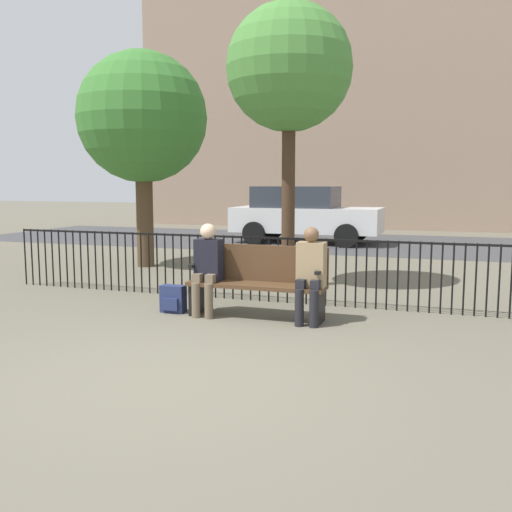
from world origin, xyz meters
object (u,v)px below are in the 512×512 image
object	(u,v)px
park_bench	(258,279)
seated_person_0	(207,264)
tree_1	(289,70)
tree_0	(142,119)
seated_person_1	(310,271)
parked_car_0	(304,214)
backpack	(173,299)

from	to	relation	value
park_bench	seated_person_0	world-z (taller)	seated_person_0
park_bench	tree_1	world-z (taller)	tree_1
tree_1	tree_0	bearing A→B (deg)	158.92
park_bench	seated_person_1	distance (m)	0.75
park_bench	parked_car_0	bearing A→B (deg)	100.79
seated_person_0	tree_1	xyz separation A→B (m)	(0.42, 2.30, 2.83)
seated_person_1	tree_1	xyz separation A→B (m)	(-0.94, 2.30, 2.84)
park_bench	tree_0	size ratio (longest dim) A/B	0.41
park_bench	tree_0	distance (m)	5.65
backpack	tree_1	bearing A→B (deg)	68.11
tree_0	parked_car_0	distance (m)	6.30
tree_0	tree_1	xyz separation A→B (m)	(3.44, -1.32, 0.50)
seated_person_0	parked_car_0	bearing A→B (deg)	96.71
park_bench	seated_person_1	bearing A→B (deg)	-10.27
seated_person_1	parked_car_0	distance (m)	9.55
park_bench	parked_car_0	distance (m)	9.27
backpack	parked_car_0	world-z (taller)	parked_car_0
seated_person_1	tree_0	distance (m)	6.15
parked_car_0	backpack	bearing A→B (deg)	-86.40
backpack	tree_0	xyz separation A→B (m)	(-2.51, 3.63, 2.82)
park_bench	seated_person_1	xyz separation A→B (m)	(0.72, -0.13, 0.16)
seated_person_0	tree_0	distance (m)	5.26
parked_car_0	seated_person_0	bearing A→B (deg)	-83.29
seated_person_0	backpack	size ratio (longest dim) A/B	3.30
tree_0	parked_car_0	bearing A→B (deg)	70.99
park_bench	backpack	size ratio (longest dim) A/B	4.90
backpack	tree_0	size ratio (longest dim) A/B	0.08
park_bench	seated_person_1	size ratio (longest dim) A/B	1.50
tree_0	parked_car_0	size ratio (longest dim) A/B	1.03
seated_person_0	backpack	world-z (taller)	seated_person_0
tree_0	tree_1	bearing A→B (deg)	-21.08
park_bench	parked_car_0	world-z (taller)	parked_car_0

